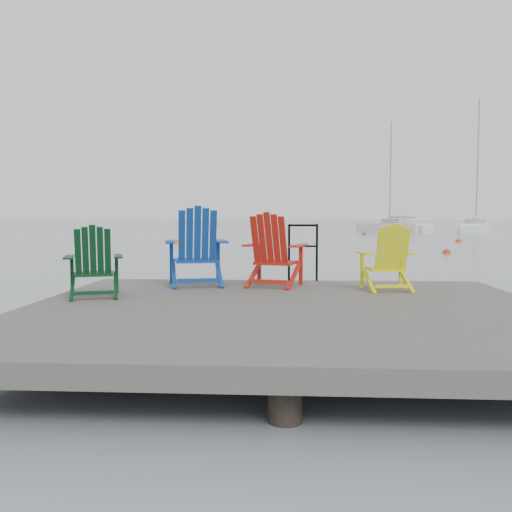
# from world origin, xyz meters

# --- Properties ---
(ground) EXTENTS (400.00, 400.00, 0.00)m
(ground) POSITION_xyz_m (0.00, 0.00, 0.00)
(ground) COLOR gray
(ground) RESTS_ON ground
(dock) EXTENTS (6.00, 5.00, 1.40)m
(dock) POSITION_xyz_m (0.00, 0.00, 0.35)
(dock) COLOR #2F2C2A
(dock) RESTS_ON ground
(handrail) EXTENTS (0.48, 0.04, 0.90)m
(handrail) POSITION_xyz_m (0.25, 2.45, 1.04)
(handrail) COLOR black
(handrail) RESTS_ON dock
(chair_green) EXTENTS (0.84, 0.80, 0.89)m
(chair_green) POSITION_xyz_m (-2.43, 0.50, 0.95)
(chair_green) COLOR black
(chair_green) RESTS_ON dock
(chair_blue) EXTENTS (1.04, 0.98, 1.13)m
(chair_blue) POSITION_xyz_m (-1.32, 1.70, 1.07)
(chair_blue) COLOR navy
(chair_blue) RESTS_ON dock
(chair_red) EXTENTS (0.97, 0.92, 1.05)m
(chair_red) POSITION_xyz_m (-0.20, 1.70, 1.03)
(chair_red) COLOR red
(chair_red) RESTS_ON dock
(chair_yellow) EXTENTS (0.78, 0.73, 0.90)m
(chair_yellow) POSITION_xyz_m (1.39, 1.35, 0.95)
(chair_yellow) COLOR yellow
(chair_yellow) RESTS_ON dock
(sailboat_near) EXTENTS (5.83, 7.35, 10.52)m
(sailboat_near) POSITION_xyz_m (9.74, 45.16, 0.36)
(sailboat_near) COLOR silver
(sailboat_near) RESTS_ON ground
(sailboat_mid) EXTENTS (5.84, 9.61, 12.83)m
(sailboat_mid) POSITION_xyz_m (17.76, 46.49, 0.35)
(sailboat_mid) COLOR white
(sailboat_mid) RESTS_ON ground
(buoy_a) EXTENTS (0.34, 0.34, 0.34)m
(buoy_a) POSITION_xyz_m (6.48, 16.36, 0.00)
(buoy_a) COLOR red
(buoy_a) RESTS_ON ground
(buoy_b) EXTENTS (0.39, 0.39, 0.39)m
(buoy_b) POSITION_xyz_m (-6.28, 24.10, 0.00)
(buoy_b) COLOR #F8560E
(buoy_b) RESTS_ON ground
(buoy_c) EXTENTS (0.39, 0.39, 0.39)m
(buoy_c) POSITION_xyz_m (9.94, 26.02, 0.00)
(buoy_c) COLOR #F2390E
(buoy_c) RESTS_ON ground
(buoy_d) EXTENTS (0.40, 0.40, 0.40)m
(buoy_d) POSITION_xyz_m (6.11, 37.88, 0.00)
(buoy_d) COLOR #BB390B
(buoy_d) RESTS_ON ground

